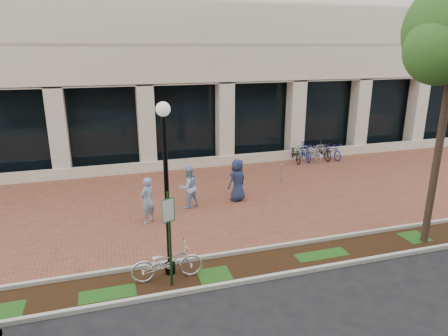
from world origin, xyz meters
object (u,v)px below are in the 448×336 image
object	(u,v)px
lamppost	(166,182)
pedestrian_left	(148,200)
locked_bicycle	(167,262)
bike_rack_cluster	(314,152)
pedestrian_mid	(188,187)
bollard	(281,173)
pedestrian_right	(237,180)
parking_sign	(170,228)

from	to	relation	value
lamppost	pedestrian_left	size ratio (longest dim) A/B	2.82
lamppost	locked_bicycle	size ratio (longest dim) A/B	2.45
pedestrian_left	bike_rack_cluster	xyz separation A→B (m)	(9.50, 5.50, -0.35)
pedestrian_mid	bollard	size ratio (longest dim) A/B	1.77
bollard	pedestrian_mid	bearing A→B (deg)	-161.35
pedestrian_mid	bike_rack_cluster	world-z (taller)	pedestrian_mid
pedestrian_left	pedestrian_mid	size ratio (longest dim) A/B	1.01
pedestrian_right	pedestrian_mid	bearing A→B (deg)	-22.20
lamppost	locked_bicycle	world-z (taller)	lamppost
lamppost	pedestrian_right	bearing A→B (deg)	52.80
pedestrian_right	bike_rack_cluster	world-z (taller)	pedestrian_right
pedestrian_left	parking_sign	bearing A→B (deg)	50.80
lamppost	bollard	bearing A→B (deg)	44.76
locked_bicycle	bike_rack_cluster	distance (m)	13.21
locked_bicycle	pedestrian_left	size ratio (longest dim) A/B	1.15
lamppost	locked_bicycle	distance (m)	2.14
pedestrian_mid	pedestrian_right	xyz separation A→B (m)	(2.01, 0.14, 0.04)
pedestrian_left	bollard	distance (m)	6.69
pedestrian_mid	pedestrian_right	distance (m)	2.02
lamppost	pedestrian_right	distance (m)	6.01
pedestrian_left	lamppost	bearing A→B (deg)	52.04
pedestrian_right	bike_rack_cluster	distance (m)	7.33
locked_bicycle	bollard	xyz separation A→B (m)	(6.14, 6.24, -0.03)
locked_bicycle	bollard	bearing A→B (deg)	-43.22
bollard	bike_rack_cluster	xyz separation A→B (m)	(3.30, 3.01, 0.00)
bollard	parking_sign	bearing A→B (deg)	-132.75
parking_sign	pedestrian_left	xyz separation A→B (m)	(-0.12, 4.09, -0.80)
pedestrian_left	pedestrian_right	distance (m)	3.81
bike_rack_cluster	parking_sign	bearing A→B (deg)	-133.25
lamppost	pedestrian_right	world-z (taller)	lamppost
bike_rack_cluster	locked_bicycle	bearing A→B (deg)	-134.44
lamppost	locked_bicycle	xyz separation A→B (m)	(-0.11, -0.27, -2.12)
pedestrian_mid	bike_rack_cluster	bearing A→B (deg)	-171.80
parking_sign	pedestrian_right	bearing A→B (deg)	35.40
parking_sign	bike_rack_cluster	bearing A→B (deg)	25.31
locked_bicycle	bike_rack_cluster	world-z (taller)	bike_rack_cluster
parking_sign	bollard	xyz separation A→B (m)	(6.09, 6.58, -1.16)
pedestrian_left	pedestrian_right	xyz separation A→B (m)	(3.65, 1.09, 0.03)
parking_sign	bike_rack_cluster	size ratio (longest dim) A/B	0.86
locked_bicycle	bollard	size ratio (longest dim) A/B	2.06
parking_sign	pedestrian_left	bearing A→B (deg)	71.31
pedestrian_right	bike_rack_cluster	size ratio (longest dim) A/B	0.57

